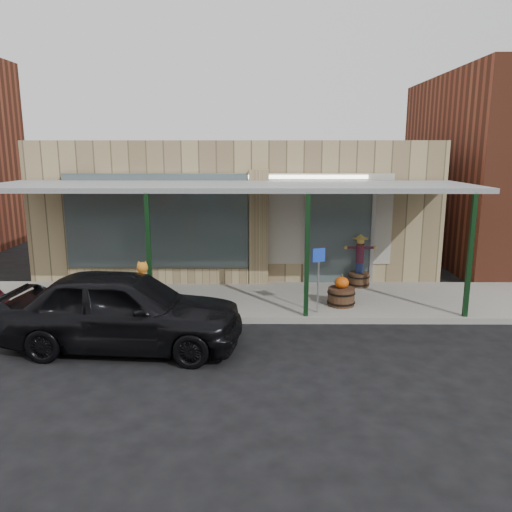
{
  "coord_description": "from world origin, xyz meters",
  "views": [
    {
      "loc": [
        0.72,
        -8.94,
        3.93
      ],
      "look_at": [
        0.64,
        2.6,
        1.48
      ],
      "focal_mm": 35.0,
      "sensor_mm": 36.0,
      "label": 1
    }
  ],
  "objects_px": {
    "barrel_pumpkin": "(341,294)",
    "handicap_sign": "(318,271)",
    "barrel_scarecrow": "(359,269)",
    "parked_sedan": "(124,309)"
  },
  "relations": [
    {
      "from": "barrel_pumpkin",
      "to": "handicap_sign",
      "type": "distance_m",
      "value": 1.13
    },
    {
      "from": "handicap_sign",
      "to": "barrel_scarecrow",
      "type": "bearing_deg",
      "value": 36.02
    },
    {
      "from": "handicap_sign",
      "to": "parked_sedan",
      "type": "relative_size",
      "value": 0.32
    },
    {
      "from": "barrel_pumpkin",
      "to": "handicap_sign",
      "type": "xyz_separation_m",
      "value": [
        -0.65,
        -0.57,
        0.73
      ]
    },
    {
      "from": "barrel_scarecrow",
      "to": "handicap_sign",
      "type": "relative_size",
      "value": 0.96
    },
    {
      "from": "barrel_scarecrow",
      "to": "handicap_sign",
      "type": "bearing_deg",
      "value": -134.34
    },
    {
      "from": "handicap_sign",
      "to": "barrel_pumpkin",
      "type": "bearing_deg",
      "value": 18.44
    },
    {
      "from": "barrel_scarecrow",
      "to": "parked_sedan",
      "type": "xyz_separation_m",
      "value": [
        -5.54,
        -4.21,
        0.16
      ]
    },
    {
      "from": "handicap_sign",
      "to": "parked_sedan",
      "type": "bearing_deg",
      "value": -178.64
    },
    {
      "from": "handicap_sign",
      "to": "parked_sedan",
      "type": "xyz_separation_m",
      "value": [
        -4.1,
        -1.83,
        -0.34
      ]
    }
  ]
}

